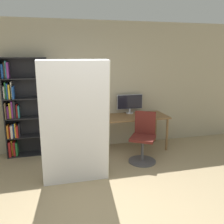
# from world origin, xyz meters

# --- Properties ---
(ground_plane) EXTENTS (16.00, 16.00, 0.00)m
(ground_plane) POSITION_xyz_m (0.00, 0.00, 0.00)
(ground_plane) COLOR #9E8966
(wall_back) EXTENTS (8.00, 0.06, 2.70)m
(wall_back) POSITION_xyz_m (0.00, 2.71, 1.35)
(wall_back) COLOR tan
(wall_back) RESTS_ON ground
(desk) EXTENTS (1.49, 0.70, 0.73)m
(desk) POSITION_xyz_m (1.05, 2.33, 0.65)
(desk) COLOR brown
(desk) RESTS_ON ground
(monitor) EXTENTS (0.59, 0.17, 0.42)m
(monitor) POSITION_xyz_m (1.07, 2.58, 0.97)
(monitor) COLOR #B7B7BC
(monitor) RESTS_ON desk
(office_chair) EXTENTS (0.61, 0.61, 0.95)m
(office_chair) POSITION_xyz_m (1.04, 1.65, 0.39)
(office_chair) COLOR #4C4C51
(office_chair) RESTS_ON ground
(bookshelf) EXTENTS (0.86, 0.30, 1.96)m
(bookshelf) POSITION_xyz_m (-1.20, 2.57, 0.95)
(bookshelf) COLOR black
(bookshelf) RESTS_ON ground
(mattress_near) EXTENTS (1.05, 0.33, 1.95)m
(mattress_near) POSITION_xyz_m (-0.29, 1.17, 0.97)
(mattress_near) COLOR silver
(mattress_near) RESTS_ON ground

